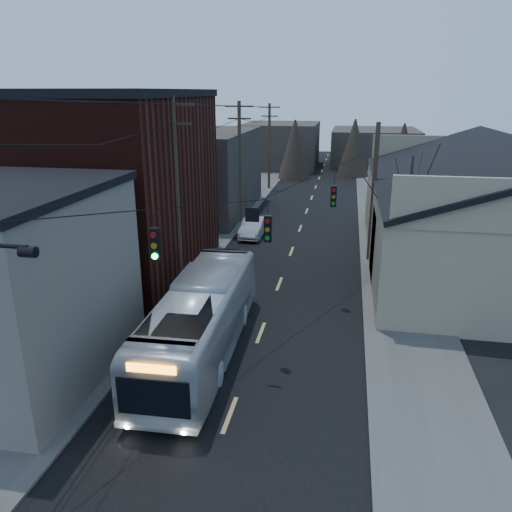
{
  "coord_description": "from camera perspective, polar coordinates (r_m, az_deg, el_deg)",
  "views": [
    {
      "loc": [
        3.38,
        -5.62,
        10.2
      ],
      "look_at": [
        -0.53,
        15.74,
        3.0
      ],
      "focal_mm": 35.0,
      "sensor_mm": 36.0,
      "label": 1
    }
  ],
  "objects": [
    {
      "name": "utility_lines",
      "position": [
        30.91,
        -1.92,
        8.56
      ],
      "size": [
        11.24,
        45.28,
        10.5
      ],
      "color": "#382B1E",
      "rests_on": "ground"
    },
    {
      "name": "bare_tree",
      "position": [
        26.64,
        16.8,
        3.2
      ],
      "size": [
        0.4,
        0.4,
        7.2
      ],
      "primitive_type": "cone",
      "color": "black",
      "rests_on": "ground"
    },
    {
      "name": "bus",
      "position": [
        20.13,
        -6.3,
        -7.24
      ],
      "size": [
        2.9,
        11.17,
        3.09
      ],
      "primitive_type": "imported",
      "rotation": [
        0.0,
        0.0,
        3.17
      ],
      "color": "silver",
      "rests_on": "ground"
    },
    {
      "name": "warehouse",
      "position": [
        32.96,
        27.07,
        3.15
      ],
      "size": [
        16.16,
        20.6,
        7.73
      ],
      "color": "gray",
      "rests_on": "ground"
    },
    {
      "name": "parked_car",
      "position": [
        36.69,
        -0.28,
        3.32
      ],
      "size": [
        1.57,
        4.23,
        1.38
      ],
      "primitive_type": "imported",
      "rotation": [
        0.0,
        0.0,
        -0.02
      ],
      "color": "#B1B4B9",
      "rests_on": "ground"
    },
    {
      "name": "building_far_right",
      "position": [
        76.1,
        13.35,
        12.05
      ],
      "size": [
        12.0,
        14.0,
        5.0
      ],
      "primitive_type": "cube",
      "color": "#302B26",
      "rests_on": "ground"
    },
    {
      "name": "building_far_left",
      "position": [
        71.6,
        2.86,
        12.54
      ],
      "size": [
        10.0,
        12.0,
        6.0
      ],
      "primitive_type": "cube",
      "color": "#302B26",
      "rests_on": "ground"
    },
    {
      "name": "sidewalk_left",
      "position": [
        38.33,
        -4.95,
        2.93
      ],
      "size": [
        4.0,
        110.0,
        0.12
      ],
      "primitive_type": "cube",
      "color": "#474744",
      "rests_on": "ground"
    },
    {
      "name": "sidewalk_right",
      "position": [
        37.17,
        14.8,
        1.88
      ],
      "size": [
        4.0,
        110.0,
        0.12
      ],
      "primitive_type": "cube",
      "color": "#474744",
      "rests_on": "ground"
    },
    {
      "name": "building_brick",
      "position": [
        29.37,
        -17.06,
        7.34
      ],
      "size": [
        10.0,
        12.0,
        10.0
      ],
      "primitive_type": "cube",
      "color": "black",
      "rests_on": "ground"
    },
    {
      "name": "building_left_far",
      "position": [
        44.08,
        -6.83,
        9.47
      ],
      "size": [
        9.0,
        14.0,
        7.0
      ],
      "primitive_type": "cube",
      "color": "#302B26",
      "rests_on": "ground"
    },
    {
      "name": "road_surface",
      "position": [
        37.2,
        4.77,
        2.38
      ],
      "size": [
        9.0,
        110.0,
        0.02
      ],
      "primitive_type": "cube",
      "color": "black",
      "rests_on": "ground"
    }
  ]
}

